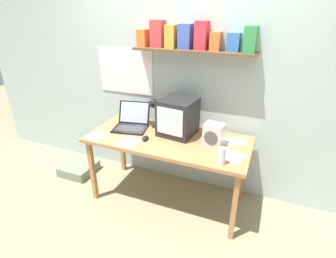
{
  "coord_description": "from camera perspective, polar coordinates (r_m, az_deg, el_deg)",
  "views": [
    {
      "loc": [
        0.89,
        -2.17,
        1.94
      ],
      "look_at": [
        0.0,
        0.0,
        0.85
      ],
      "focal_mm": 28.0,
      "sensor_mm": 36.0,
      "label": 1
    }
  ],
  "objects": [
    {
      "name": "space_heater",
      "position": [
        2.51,
        9.91,
        -1.15
      ],
      "size": [
        0.2,
        0.16,
        0.21
      ],
      "rotation": [
        0.0,
        0.0,
        -0.15
      ],
      "color": "silver",
      "rests_on": "corner_desk"
    },
    {
      "name": "back_wall",
      "position": [
        2.83,
        3.51,
        12.06
      ],
      "size": [
        5.6,
        0.24,
        2.6
      ],
      "color": "#B3C4C2",
      "rests_on": "ground_plane"
    },
    {
      "name": "loose_paper_near_monitor",
      "position": [
        2.77,
        -15.24,
        -1.47
      ],
      "size": [
        0.24,
        0.24,
        0.0
      ],
      "rotation": [
        0.0,
        0.0,
        -0.33
      ],
      "color": "white",
      "rests_on": "corner_desk"
    },
    {
      "name": "printed_handout",
      "position": [
        2.65,
        14.03,
        -2.58
      ],
      "size": [
        0.29,
        0.24,
        0.0
      ],
      "rotation": [
        0.0,
        0.0,
        0.39
      ],
      "color": "white",
      "rests_on": "corner_desk"
    },
    {
      "name": "juice_glass",
      "position": [
        2.23,
        11.69,
        -5.88
      ],
      "size": [
        0.06,
        0.06,
        0.15
      ],
      "color": "white",
      "rests_on": "corner_desk"
    },
    {
      "name": "open_notebook",
      "position": [
        2.38,
        13.85,
        -5.82
      ],
      "size": [
        0.25,
        0.25,
        0.0
      ],
      "rotation": [
        0.0,
        0.0,
        -0.32
      ],
      "color": "white",
      "rests_on": "corner_desk"
    },
    {
      "name": "desk_lamp",
      "position": [
        2.8,
        -2.93,
        4.27
      ],
      "size": [
        0.14,
        0.17,
        0.33
      ],
      "rotation": [
        0.0,
        0.0,
        -0.38
      ],
      "color": "black",
      "rests_on": "corner_desk"
    },
    {
      "name": "ground_plane",
      "position": [
        3.05,
        -0.0,
        -14.64
      ],
      "size": [
        12.0,
        12.0,
        0.0
      ],
      "primitive_type": "plane",
      "color": "gray"
    },
    {
      "name": "floor_cushion",
      "position": [
        3.6,
        -18.8,
        -8.09
      ],
      "size": [
        0.39,
        0.39,
        0.12
      ],
      "color": "gray",
      "rests_on": "ground_plane"
    },
    {
      "name": "loose_paper_near_laptop",
      "position": [
        2.58,
        -8.63,
        -2.86
      ],
      "size": [
        0.25,
        0.24,
        0.0
      ],
      "rotation": [
        0.0,
        0.0,
        -0.27
      ],
      "color": "white",
      "rests_on": "corner_desk"
    },
    {
      "name": "corner_desk",
      "position": [
        2.66,
        -0.0,
        -3.19
      ],
      "size": [
        1.63,
        0.73,
        0.75
      ],
      "color": "#B67948",
      "rests_on": "ground_plane"
    },
    {
      "name": "computer_mouse",
      "position": [
        2.61,
        -4.98,
        -1.99
      ],
      "size": [
        0.08,
        0.11,
        0.03
      ],
      "rotation": [
        0.0,
        0.0,
        0.16
      ],
      "color": "black",
      "rests_on": "corner_desk"
    },
    {
      "name": "laptop",
      "position": [
        2.88,
        -7.87,
        1.63
      ],
      "size": [
        0.41,
        0.41,
        0.25
      ],
      "rotation": [
        0.0,
        0.0,
        0.19
      ],
      "color": "black",
      "rests_on": "corner_desk"
    },
    {
      "name": "crt_monitor",
      "position": [
        2.65,
        2.17,
        2.67
      ],
      "size": [
        0.38,
        0.38,
        0.37
      ],
      "rotation": [
        0.0,
        0.0,
        -0.12
      ],
      "color": "#232326",
      "rests_on": "corner_desk"
    }
  ]
}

